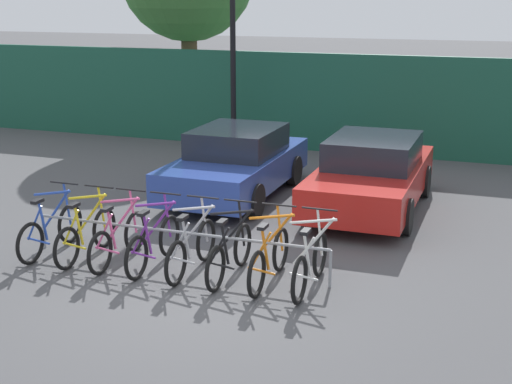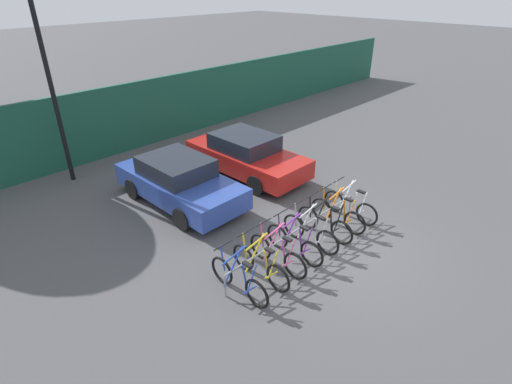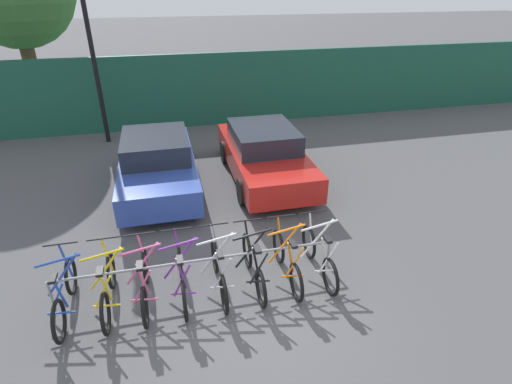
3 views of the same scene
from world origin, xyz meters
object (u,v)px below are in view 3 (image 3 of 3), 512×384
bicycle_silver (219,271)px  lamp_post (87,22)px  bicycle_purple (182,277)px  car_red (264,154)px  bicycle_yellow (108,288)px  bike_rack (199,263)px  bicycle_pink (145,282)px  bicycle_black (254,266)px  car_blue (157,163)px  bicycle_orange (287,261)px  bicycle_white (319,256)px  bicycle_blue (65,295)px

bicycle_silver → lamp_post: size_ratio=0.26×
bicycle_purple → car_red: 4.82m
bicycle_yellow → bicycle_silver: (1.80, 0.00, 0.00)m
bike_rack → lamp_post: size_ratio=0.72×
bicycle_pink → bicycle_black: (1.84, 0.00, 0.00)m
car_blue → car_red: same height
bicycle_yellow → car_blue: bearing=78.0°
bike_rack → bicycle_orange: size_ratio=2.81×
bicycle_white → lamp_post: (-4.31, 7.97, 3.31)m
bicycle_purple → car_blue: car_blue is taller
bicycle_yellow → car_blue: size_ratio=0.40×
bicycle_silver → bicycle_pink: bearing=-179.8°
bicycle_blue → bicycle_yellow: size_ratio=1.00×
bike_rack → bicycle_pink: (-0.91, -0.15, -0.12)m
bicycle_silver → bicycle_white: 1.81m
bike_rack → bicycle_pink: size_ratio=2.81×
car_blue → bicycle_black: bearing=-69.9°
bicycle_black → bicycle_white: size_ratio=1.00×
bicycle_orange → bicycle_purple: bearing=-179.3°
bicycle_pink → car_red: 5.16m
bicycle_orange → bicycle_blue: bearing=-179.3°
bicycle_purple → car_blue: 4.15m
car_blue → bicycle_pink: bearing=-94.5°
bicycle_yellow → bicycle_white: (3.62, 0.00, 0.00)m
bicycle_black → car_blue: car_blue is taller
bicycle_yellow → bicycle_purple: (1.18, 0.00, 0.00)m
bicycle_yellow → bicycle_black: 2.41m
bicycle_silver → bicycle_orange: bearing=0.2°
bicycle_silver → car_blue: 4.24m
bike_rack → bicycle_purple: bicycle_purple is taller
bicycle_blue → bicycle_silver: 2.45m
bicycle_purple → car_red: bearing=55.2°
bicycle_pink → bicycle_purple: (0.60, 0.00, 0.00)m
bicycle_pink → bicycle_silver: bearing=-2.8°
bicycle_silver → bicycle_black: (0.60, 0.00, 0.00)m
bicycle_silver → car_red: car_red is taller
bicycle_purple → bicycle_pink: bearing=176.2°
bicycle_yellow → bicycle_silver: size_ratio=1.00×
bicycle_silver → car_red: size_ratio=0.39×
car_red → bicycle_orange: bearing=-98.9°
car_blue → lamp_post: lamp_post is taller
car_red → lamp_post: (-4.35, 3.85, 2.99)m
bicycle_silver → bicycle_black: size_ratio=1.00×
bike_rack → bicycle_purple: bearing=-154.2°
car_red → car_blue: bearing=179.8°
bicycle_black → bicycle_orange: size_ratio=1.00×
bicycle_yellow → bicycle_silver: bearing=0.3°
bicycle_blue → bicycle_black: same height
bicycle_purple → lamp_post: lamp_post is taller
bicycle_purple → bicycle_black: 1.23m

